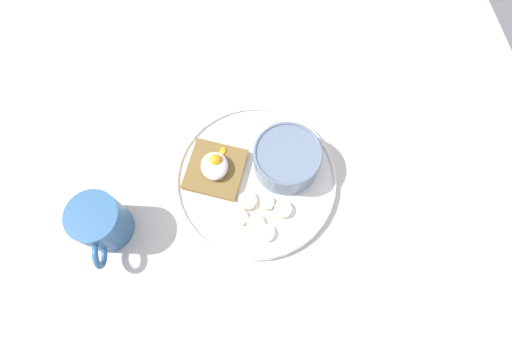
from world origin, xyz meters
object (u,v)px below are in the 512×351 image
at_px(toast_slice, 215,170).
at_px(poached_egg, 215,165).
at_px(banana_slice_back, 283,209).
at_px(banana_slice_left, 267,203).
at_px(banana_slice_front, 255,223).
at_px(banana_slice_outer, 247,201).
at_px(banana_slice_inner, 266,233).
at_px(coffee_mug, 101,223).
at_px(banana_slice_right, 240,218).
at_px(oatmeal_bowl, 287,159).

height_order(toast_slice, poached_egg, poached_egg).
xyz_separation_m(toast_slice, banana_slice_back, (0.10, 0.11, -0.00)).
bearing_deg(banana_slice_left, banana_slice_front, -39.64).
bearing_deg(poached_egg, toast_slice, -30.06).
xyz_separation_m(banana_slice_front, banana_slice_outer, (-0.04, -0.01, 0.00)).
height_order(toast_slice, banana_slice_back, toast_slice).
distance_m(banana_slice_left, banana_slice_outer, 0.04).
bearing_deg(poached_egg, banana_slice_inner, 28.34).
distance_m(poached_egg, banana_slice_inner, 0.16).
xyz_separation_m(poached_egg, banana_slice_front, (0.11, 0.06, -0.02)).
bearing_deg(coffee_mug, toast_slice, 110.61).
xyz_separation_m(banana_slice_right, banana_slice_inner, (0.04, 0.04, 0.00)).
bearing_deg(coffee_mug, banana_slice_back, 86.61).
height_order(oatmeal_bowl, banana_slice_right, oatmeal_bowl).
distance_m(oatmeal_bowl, coffee_mug, 0.35).
distance_m(oatmeal_bowl, banana_slice_back, 0.09).
relative_size(toast_slice, banana_slice_left, 4.93).
distance_m(toast_slice, banana_slice_right, 0.10).
relative_size(poached_egg, banana_slice_inner, 2.04).
xyz_separation_m(banana_slice_left, banana_slice_inner, (0.05, -0.01, -0.00)).
bearing_deg(coffee_mug, poached_egg, 110.88).
distance_m(oatmeal_bowl, poached_egg, 0.13).
bearing_deg(banana_slice_front, banana_slice_back, 107.34).
distance_m(poached_egg, coffee_mug, 0.22).
xyz_separation_m(oatmeal_bowl, poached_egg, (-0.01, -0.13, -0.00)).
xyz_separation_m(banana_slice_outer, coffee_mug, (0.01, -0.26, 0.03)).
distance_m(banana_slice_inner, banana_slice_outer, 0.07).
distance_m(toast_slice, poached_egg, 0.02).
relative_size(banana_slice_back, banana_slice_outer, 1.04).
bearing_deg(banana_slice_front, oatmeal_bowl, 143.85).
bearing_deg(oatmeal_bowl, banana_slice_right, -48.73).
bearing_deg(poached_egg, banana_slice_outer, 34.52).
distance_m(banana_slice_inner, coffee_mug, 0.29).
height_order(banana_slice_front, banana_slice_outer, same).
bearing_deg(banana_slice_right, banana_slice_outer, 147.37).
bearing_deg(banana_slice_back, banana_slice_inner, -44.57).
bearing_deg(banana_slice_left, banana_slice_back, 57.78).
xyz_separation_m(banana_slice_front, banana_slice_left, (-0.03, 0.03, -0.00)).
distance_m(banana_slice_front, banana_slice_back, 0.06).
height_order(banana_slice_left, coffee_mug, coffee_mug).
relative_size(banana_slice_right, banana_slice_outer, 0.92).
bearing_deg(banana_slice_left, toast_slice, -133.20).
distance_m(banana_slice_left, banana_slice_back, 0.03).
bearing_deg(banana_slice_outer, banana_slice_back, 66.77).
distance_m(poached_egg, banana_slice_right, 0.11).
distance_m(poached_egg, banana_slice_left, 0.12).
distance_m(oatmeal_bowl, banana_slice_front, 0.13).
bearing_deg(banana_slice_outer, banana_slice_right, -32.63).
bearing_deg(banana_slice_inner, banana_slice_front, -142.92).
bearing_deg(banana_slice_left, banana_slice_outer, -105.70).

